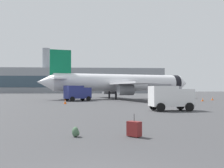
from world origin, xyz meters
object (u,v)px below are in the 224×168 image
object	(u,v)px
safety_cone_mid	(203,100)
safety_cone_far	(65,102)
safety_cone_near	(212,99)
traveller_backpack	(76,132)
service_truck	(77,93)
cargo_van	(170,97)
fuel_truck	(164,92)
airplane_at_gate	(120,83)
rolling_suitcase	(134,129)

from	to	relation	value
safety_cone_mid	safety_cone_far	xyz separation A→B (m)	(-24.44, -6.71, 0.06)
safety_cone_near	traveller_backpack	distance (m)	44.00
service_truck	cargo_van	distance (m)	24.08
traveller_backpack	safety_cone_far	bearing A→B (deg)	98.27
fuel_truck	traveller_backpack	size ratio (longest dim) A/B	13.45
airplane_at_gate	safety_cone_near	world-z (taller)	airplane_at_gate
rolling_suitcase	cargo_van	bearing A→B (deg)	66.54
traveller_backpack	fuel_truck	bearing A→B (deg)	67.91
airplane_at_gate	traveller_backpack	xyz separation A→B (m)	(-6.26, -43.57, -3.42)
cargo_van	rolling_suitcase	world-z (taller)	cargo_van
fuel_truck	safety_cone_near	xyz separation A→B (m)	(10.54, 2.41, -1.46)
fuel_truck	cargo_van	bearing A→B (deg)	-103.96
safety_cone_far	traveller_backpack	bearing A→B (deg)	-81.73
airplane_at_gate	safety_cone_far	size ratio (longest dim) A/B	47.01
airplane_at_gate	service_truck	size ratio (longest dim) A/B	6.75
cargo_van	safety_cone_near	size ratio (longest dim) A/B	7.14
cargo_van	service_truck	bearing A→B (deg)	118.12
fuel_truck	traveller_backpack	bearing A→B (deg)	-112.09
fuel_truck	safety_cone_far	size ratio (longest dim) A/B	8.59
safety_cone_near	safety_cone_far	world-z (taller)	safety_cone_far
safety_cone_near	safety_cone_mid	size ratio (longest dim) A/B	1.03
airplane_at_gate	traveller_backpack	world-z (taller)	airplane_at_gate
service_truck	fuel_truck	size ratio (longest dim) A/B	0.81
fuel_truck	safety_cone_mid	xyz separation A→B (m)	(6.78, -1.51, -1.46)
rolling_suitcase	traveller_backpack	distance (m)	2.81
safety_cone_far	safety_cone_mid	bearing A→B (deg)	15.35
fuel_truck	service_truck	bearing A→B (deg)	178.18
airplane_at_gate	safety_cone_near	bearing A→B (deg)	-20.98
fuel_truck	safety_cone_far	xyz separation A→B (m)	(-17.66, -8.22, -1.40)
safety_cone_mid	rolling_suitcase	distance (m)	37.40
airplane_at_gate	service_truck	world-z (taller)	airplane_at_gate
airplane_at_gate	traveller_backpack	bearing A→B (deg)	-98.17
cargo_van	traveller_backpack	size ratio (longest dim) A/B	9.57
service_truck	safety_cone_far	distance (m)	8.91
fuel_truck	safety_cone_mid	world-z (taller)	fuel_truck
fuel_truck	safety_cone_far	distance (m)	19.53
service_truck	safety_cone_near	bearing A→B (deg)	3.99
fuel_truck	safety_cone_mid	size ratio (longest dim) A/B	10.32
safety_cone_near	traveller_backpack	size ratio (longest dim) A/B	1.34
safety_cone_near	rolling_suitcase	distance (m)	42.67
safety_cone_far	rolling_suitcase	xyz separation A→B (m)	(6.58, -26.15, 0.02)
safety_cone_near	safety_cone_far	size ratio (longest dim) A/B	0.86
rolling_suitcase	safety_cone_mid	bearing A→B (deg)	61.48
airplane_at_gate	safety_cone_far	xyz separation A→B (m)	(-10.03, -17.59, -3.29)
airplane_at_gate	safety_cone_far	bearing A→B (deg)	-119.69
safety_cone_near	safety_cone_mid	distance (m)	5.43
safety_cone_mid	safety_cone_near	bearing A→B (deg)	46.18
service_truck	safety_cone_mid	world-z (taller)	service_truck
traveller_backpack	cargo_van	bearing A→B (deg)	57.08
safety_cone_near	safety_cone_mid	world-z (taller)	safety_cone_near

